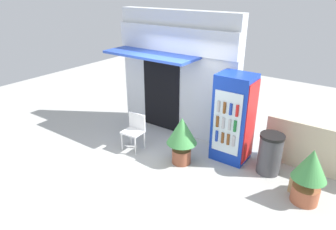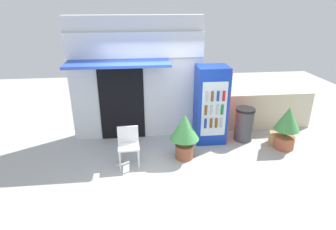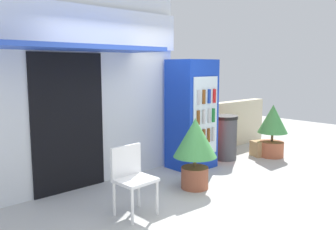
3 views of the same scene
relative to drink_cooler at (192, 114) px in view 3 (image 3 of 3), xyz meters
The scene contains 9 objects.
ground 1.98m from the drink_cooler, 140.59° to the right, with size 16.00×16.00×0.00m, color #B2B2AD.
storefront_building 1.99m from the drink_cooler, 164.33° to the left, with size 3.28×1.17×3.06m.
drink_cooler is the anchor object (origin of this frame).
plastic_chair 2.27m from the drink_cooler, 156.39° to the right, with size 0.47×0.42×0.85m.
potted_plant_near_shop 1.16m from the drink_cooler, 134.53° to the right, with size 0.65×0.65×1.07m.
potted_plant_curbside 1.86m from the drink_cooler, 19.26° to the right, with size 0.60×0.60×1.06m.
trash_bin 1.03m from the drink_cooler, ahead, with size 0.49×0.49×0.86m.
stone_boundary_wall 1.94m from the drink_cooler, 17.36° to the left, with size 2.41×0.24×1.02m, color beige.
cardboard_box 1.85m from the drink_cooler, 14.18° to the right, with size 0.34×0.29×0.31m, color tan.
Camera 3 is at (-3.21, -3.16, 1.83)m, focal length 37.51 mm.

